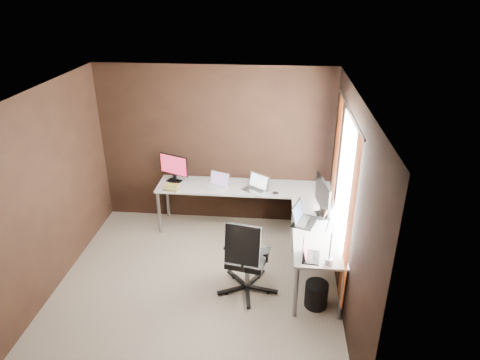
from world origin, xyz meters
name	(u,v)px	position (x,y,z in m)	size (l,w,h in m)	color
room	(222,198)	(0.34, 0.07, 1.28)	(3.60, 3.60, 2.50)	tan
desk	(267,205)	(0.84, 1.04, 0.68)	(2.65, 2.25, 0.73)	white
drawer_pedestal	(306,226)	(1.43, 1.15, 0.30)	(0.42, 0.50, 0.60)	white
monitor_left	(174,167)	(-0.62, 1.59, 0.98)	(0.47, 0.23, 0.44)	black
monitor_right	(323,196)	(1.58, 0.71, 1.02)	(0.19, 0.63, 0.52)	black
laptop_white	(218,184)	(0.08, 1.46, 0.78)	(0.37, 0.32, 0.21)	white
laptop_silver	(256,187)	(0.67, 1.40, 0.78)	(0.43, 0.41, 0.24)	silver
laptop_black_big	(302,218)	(1.32, 0.53, 0.78)	(0.38, 0.45, 0.25)	black
laptop_black_small	(309,254)	(1.36, -0.26, 0.77)	(0.22, 0.29, 0.19)	black
book_stack	(171,187)	(-0.60, 1.30, 0.76)	(0.25, 0.21, 0.07)	#968050
mouse_left	(175,186)	(-0.56, 1.38, 0.75)	(0.09, 0.06, 0.04)	black
mouse_corner	(276,193)	(0.96, 1.30, 0.75)	(0.09, 0.06, 0.04)	black
desk_lamp	(325,230)	(1.52, -0.29, 1.12)	(0.20, 0.23, 0.62)	slate
office_chair	(246,271)	(0.64, -0.02, 0.31)	(0.60, 0.61, 1.07)	black
wastebasket	(316,295)	(1.50, -0.21, 0.16)	(0.28, 0.28, 0.32)	black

